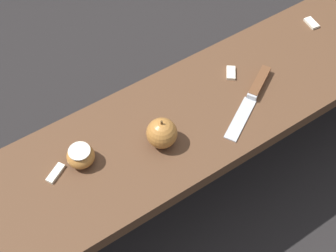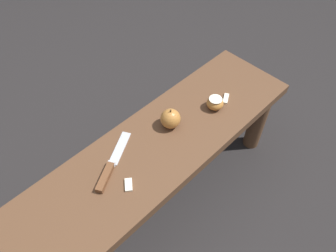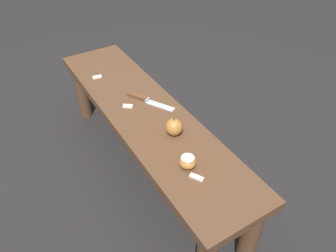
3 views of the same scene
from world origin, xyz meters
TOP-DOWN VIEW (x-y plane):
  - ground_plane at (0.00, 0.00)m, footprint 8.00×8.00m
  - wooden_bench at (0.00, 0.00)m, footprint 1.39×0.33m
  - knife at (0.08, -0.04)m, footprint 0.23×0.15m
  - apple_whole at (-0.20, -0.03)m, footprint 0.07×0.07m
  - apple_cut at (-0.38, 0.03)m, footprint 0.07×0.07m
  - apple_slice_near_knife at (0.39, 0.08)m, footprint 0.03×0.05m
  - apple_slice_center at (-0.45, 0.03)m, footprint 0.05×0.04m
  - apple_slice_near_bowl at (0.07, 0.05)m, footprint 0.05×0.05m

SIDE VIEW (x-z plane):
  - ground_plane at x=0.00m, z-range 0.00..0.00m
  - wooden_bench at x=0.00m, z-range 0.12..0.51m
  - apple_slice_near_knife at x=0.39m, z-range 0.39..0.40m
  - apple_slice_center at x=-0.45m, z-range 0.39..0.40m
  - apple_slice_near_bowl at x=0.07m, z-range 0.39..0.40m
  - knife at x=0.08m, z-range 0.39..0.41m
  - apple_cut at x=-0.38m, z-range 0.39..0.44m
  - apple_whole at x=-0.20m, z-range 0.39..0.47m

